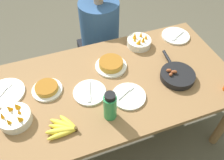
{
  "coord_description": "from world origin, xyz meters",
  "views": [
    {
      "loc": [
        -0.39,
        -1.06,
        2.02
      ],
      "look_at": [
        0.0,
        0.0,
        0.74
      ],
      "focal_mm": 38.0,
      "sensor_mm": 36.0,
      "label": 1
    }
  ],
  "objects_px": {
    "frittata_plate_center": "(47,89)",
    "person_figure": "(100,42)",
    "banana_bunch": "(64,128)",
    "fruit_bowl_mango": "(15,118)",
    "empty_plate_far_right": "(176,36)",
    "empty_plate_mid_edge": "(90,92)",
    "skillet": "(177,75)",
    "empty_plate_far_left": "(6,93)",
    "fruit_bowl_citrus": "(139,42)",
    "empty_plate_near_front": "(129,96)",
    "water_bottle": "(110,106)",
    "frittata_plate_side": "(111,64)"
  },
  "relations": [
    {
      "from": "fruit_bowl_citrus",
      "to": "water_bottle",
      "type": "relative_size",
      "value": 0.92
    },
    {
      "from": "skillet",
      "to": "empty_plate_far_left",
      "type": "height_order",
      "value": "skillet"
    },
    {
      "from": "frittata_plate_center",
      "to": "person_figure",
      "type": "height_order",
      "value": "person_figure"
    },
    {
      "from": "frittata_plate_center",
      "to": "fruit_bowl_citrus",
      "type": "bearing_deg",
      "value": 15.9
    },
    {
      "from": "fruit_bowl_citrus",
      "to": "person_figure",
      "type": "xyz_separation_m",
      "value": [
        -0.2,
        0.46,
        -0.29
      ]
    },
    {
      "from": "empty_plate_far_left",
      "to": "empty_plate_far_right",
      "type": "bearing_deg",
      "value": 6.07
    },
    {
      "from": "banana_bunch",
      "to": "empty_plate_mid_edge",
      "type": "distance_m",
      "value": 0.32
    },
    {
      "from": "banana_bunch",
      "to": "frittata_plate_center",
      "type": "bearing_deg",
      "value": 97.14
    },
    {
      "from": "frittata_plate_side",
      "to": "empty_plate_mid_edge",
      "type": "xyz_separation_m",
      "value": [
        -0.23,
        -0.19,
        -0.02
      ]
    },
    {
      "from": "empty_plate_far_left",
      "to": "fruit_bowl_citrus",
      "type": "height_order",
      "value": "fruit_bowl_citrus"
    },
    {
      "from": "banana_bunch",
      "to": "fruit_bowl_mango",
      "type": "bearing_deg",
      "value": 148.65
    },
    {
      "from": "fruit_bowl_mango",
      "to": "empty_plate_far_right",
      "type": "bearing_deg",
      "value": 16.39
    },
    {
      "from": "frittata_plate_center",
      "to": "empty_plate_mid_edge",
      "type": "bearing_deg",
      "value": -24.43
    },
    {
      "from": "fruit_bowl_mango",
      "to": "frittata_plate_center",
      "type": "bearing_deg",
      "value": 38.65
    },
    {
      "from": "empty_plate_far_right",
      "to": "person_figure",
      "type": "height_order",
      "value": "person_figure"
    },
    {
      "from": "empty_plate_near_front",
      "to": "empty_plate_far_left",
      "type": "xyz_separation_m",
      "value": [
        -0.79,
        0.32,
        -0.0
      ]
    },
    {
      "from": "frittata_plate_center",
      "to": "empty_plate_near_front",
      "type": "height_order",
      "value": "frittata_plate_center"
    },
    {
      "from": "skillet",
      "to": "empty_plate_far_right",
      "type": "distance_m",
      "value": 0.5
    },
    {
      "from": "empty_plate_mid_edge",
      "to": "fruit_bowl_citrus",
      "type": "xyz_separation_m",
      "value": [
        0.54,
        0.36,
        0.03
      ]
    },
    {
      "from": "empty_plate_near_front",
      "to": "empty_plate_mid_edge",
      "type": "bearing_deg",
      "value": 153.14
    },
    {
      "from": "skillet",
      "to": "empty_plate_near_front",
      "type": "distance_m",
      "value": 0.4
    },
    {
      "from": "banana_bunch",
      "to": "empty_plate_far_right",
      "type": "height_order",
      "value": "banana_bunch"
    },
    {
      "from": "empty_plate_far_right",
      "to": "person_figure",
      "type": "xyz_separation_m",
      "value": [
        -0.55,
        0.46,
        -0.26
      ]
    },
    {
      "from": "empty_plate_near_front",
      "to": "fruit_bowl_mango",
      "type": "relative_size",
      "value": 1.16
    },
    {
      "from": "empty_plate_far_right",
      "to": "water_bottle",
      "type": "distance_m",
      "value": 1.0
    },
    {
      "from": "frittata_plate_center",
      "to": "empty_plate_far_right",
      "type": "relative_size",
      "value": 0.88
    },
    {
      "from": "frittata_plate_center",
      "to": "banana_bunch",
      "type": "bearing_deg",
      "value": -82.86
    },
    {
      "from": "skillet",
      "to": "empty_plate_mid_edge",
      "type": "bearing_deg",
      "value": 88.73
    },
    {
      "from": "fruit_bowl_mango",
      "to": "fruit_bowl_citrus",
      "type": "bearing_deg",
      "value": 21.68
    },
    {
      "from": "banana_bunch",
      "to": "skillet",
      "type": "xyz_separation_m",
      "value": [
        0.88,
        0.14,
        0.01
      ]
    },
    {
      "from": "banana_bunch",
      "to": "fruit_bowl_mango",
      "type": "height_order",
      "value": "fruit_bowl_mango"
    },
    {
      "from": "empty_plate_far_left",
      "to": "water_bottle",
      "type": "xyz_separation_m",
      "value": [
        0.62,
        -0.42,
        0.1
      ]
    },
    {
      "from": "person_figure",
      "to": "fruit_bowl_citrus",
      "type": "bearing_deg",
      "value": -66.09
    },
    {
      "from": "empty_plate_far_right",
      "to": "fruit_bowl_citrus",
      "type": "relative_size",
      "value": 1.21
    },
    {
      "from": "skillet",
      "to": "empty_plate_near_front",
      "type": "bearing_deg",
      "value": 102.0
    },
    {
      "from": "empty_plate_near_front",
      "to": "empty_plate_far_right",
      "type": "bearing_deg",
      "value": 36.45
    },
    {
      "from": "fruit_bowl_citrus",
      "to": "person_figure",
      "type": "relative_size",
      "value": 0.18
    },
    {
      "from": "skillet",
      "to": "empty_plate_far_right",
      "type": "relative_size",
      "value": 1.62
    },
    {
      "from": "banana_bunch",
      "to": "empty_plate_mid_edge",
      "type": "relative_size",
      "value": 0.89
    },
    {
      "from": "frittata_plate_side",
      "to": "fruit_bowl_mango",
      "type": "xyz_separation_m",
      "value": [
        -0.73,
        -0.25,
        0.01
      ]
    },
    {
      "from": "fruit_bowl_citrus",
      "to": "empty_plate_mid_edge",
      "type": "bearing_deg",
      "value": -146.44
    },
    {
      "from": "person_figure",
      "to": "empty_plate_far_right",
      "type": "bearing_deg",
      "value": -39.69
    },
    {
      "from": "empty_plate_far_right",
      "to": "water_bottle",
      "type": "relative_size",
      "value": 1.11
    },
    {
      "from": "fruit_bowl_mango",
      "to": "fruit_bowl_citrus",
      "type": "xyz_separation_m",
      "value": [
        1.04,
        0.41,
        -0.0
      ]
    },
    {
      "from": "empty_plate_far_left",
      "to": "water_bottle",
      "type": "bearing_deg",
      "value": -34.11
    },
    {
      "from": "empty_plate_far_left",
      "to": "fruit_bowl_citrus",
      "type": "bearing_deg",
      "value": 8.21
    },
    {
      "from": "fruit_bowl_mango",
      "to": "skillet",
      "type": "bearing_deg",
      "value": -1.17
    },
    {
      "from": "frittata_plate_side",
      "to": "empty_plate_far_left",
      "type": "relative_size",
      "value": 0.94
    },
    {
      "from": "skillet",
      "to": "banana_bunch",
      "type": "bearing_deg",
      "value": 104.99
    },
    {
      "from": "empty_plate_far_right",
      "to": "empty_plate_mid_edge",
      "type": "xyz_separation_m",
      "value": [
        -0.89,
        -0.35,
        0.0
      ]
    }
  ]
}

